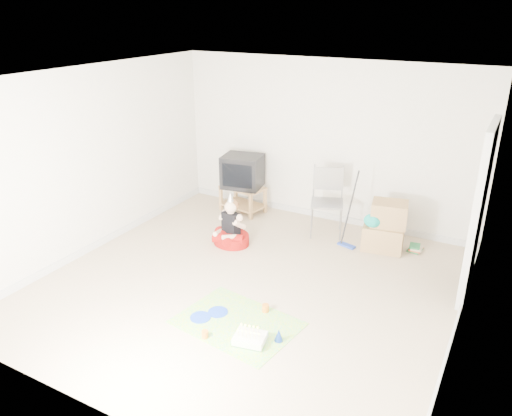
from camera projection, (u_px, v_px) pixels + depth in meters
The scene contains 16 objects.
ground at pixel (248, 284), 6.41m from camera, with size 5.00×5.00×0.00m, color #C5AD8D.
doorway_recess at pixel (480, 215), 5.90m from camera, with size 0.02×0.90×2.05m, color black.
tv_stand at pixel (243, 197), 8.58m from camera, with size 0.79×0.57×0.45m.
crt_tv at pixel (243, 171), 8.40m from camera, with size 0.64×0.53×0.55m, color black.
folding_chair at pixel (327, 203), 7.63m from camera, with size 0.61×0.60×1.07m.
cardboard_boxes at pixel (385, 227), 7.22m from camera, with size 0.64×0.54×0.73m.
floor_mop at pixel (348, 230), 7.32m from camera, with size 0.29×0.36×1.09m.
book_pile at pixel (416, 248), 7.27m from camera, with size 0.21×0.25×0.10m.
seated_woman at pixel (231, 233), 7.44m from camera, with size 0.68×0.68×0.82m.
party_mat at pixel (237, 323), 5.63m from camera, with size 1.32×0.96×0.01m, color #F13278.
birthday_cake at pixel (250, 339), 5.29m from camera, with size 0.37×0.32×0.15m.
blue_plate_near at pixel (218, 312), 5.81m from camera, with size 0.23×0.23×0.01m, color #173CBB.
blue_plate_far at pixel (200, 317), 5.72m from camera, with size 0.24×0.24×0.01m, color #173CBB.
orange_cup_near at pixel (265, 308), 5.82m from camera, with size 0.08×0.08×0.09m, color orange.
orange_cup_far at pixel (205, 334), 5.36m from camera, with size 0.07×0.07×0.08m, color orange.
blue_party_hat at pixel (279, 335), 5.30m from camera, with size 0.10×0.10×0.14m, color #163B9F.
Camera 1 is at (2.75, -4.83, 3.34)m, focal length 35.00 mm.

